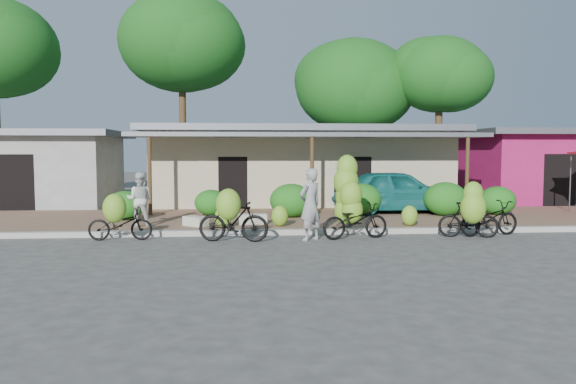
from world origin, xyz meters
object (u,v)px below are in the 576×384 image
(bike_center, at_px, (351,204))
(bystander, at_px, (140,199))
(bike_far_left, at_px, (119,221))
(bike_left, at_px, (232,218))
(tree_far_center, at_px, (178,41))
(bike_right, at_px, (470,213))
(tree_near_right, at_px, (435,73))
(vendor, at_px, (310,204))
(tree_center_right, at_px, (350,84))
(bike_far_right, at_px, (489,218))
(teal_van, at_px, (397,191))
(sack_near, at_px, (252,219))
(sack_far, at_px, (196,221))

(bike_center, xyz_separation_m, bystander, (-5.90, 1.80, 0.02))
(bike_far_left, xyz_separation_m, bike_left, (2.92, -0.46, 0.11))
(bystander, bearing_deg, bike_far_left, 88.85)
(tree_far_center, height_order, bike_right, tree_far_center)
(tree_near_right, xyz_separation_m, bike_left, (-9.99, -13.84, -5.62))
(tree_near_right, relative_size, vendor, 4.31)
(tree_far_center, distance_m, tree_center_right, 9.25)
(bike_far_right, xyz_separation_m, bystander, (-9.73, 1.82, 0.43))
(tree_center_right, bearing_deg, bystander, -123.04)
(bike_left, distance_m, teal_van, 7.91)
(tree_far_center, distance_m, bike_center, 17.46)
(tree_near_right, distance_m, sack_near, 15.79)
(bike_left, relative_size, sack_near, 2.19)
(bike_left, relative_size, bike_far_right, 0.96)
(sack_far, bearing_deg, vendor, -34.66)
(bike_left, bearing_deg, bike_far_right, -75.68)
(bike_far_left, relative_size, vendor, 0.88)
(tree_center_right, distance_m, teal_van, 11.55)
(bike_left, height_order, vendor, vendor)
(teal_van, bearing_deg, bike_left, 132.92)
(tree_far_center, height_order, bike_left, tree_far_center)
(bike_left, bearing_deg, tree_center_right, -11.24)
(tree_center_right, relative_size, sack_near, 9.74)
(tree_center_right, distance_m, bike_right, 16.59)
(vendor, relative_size, teal_van, 0.41)
(sack_far, height_order, bystander, bystander)
(bike_left, distance_m, sack_near, 2.78)
(bike_right, height_order, vendor, vendor)
(bike_left, distance_m, vendor, 2.04)
(bike_far_left, height_order, vendor, vendor)
(bike_far_left, relative_size, bike_far_right, 0.85)
(tree_center_right, xyz_separation_m, bike_right, (0.25, -15.74, -5.21))
(tree_far_center, bearing_deg, bike_center, -67.29)
(tree_far_center, relative_size, sack_near, 12.23)
(bike_far_right, relative_size, sack_far, 2.58)
(tree_near_right, relative_size, bike_right, 4.93)
(tree_far_center, height_order, vendor, tree_far_center)
(tree_near_right, bearing_deg, bike_far_right, -102.78)
(tree_center_right, xyz_separation_m, bike_left, (-5.99, -15.84, -5.26))
(bike_far_right, height_order, teal_van, teal_van)
(tree_center_right, xyz_separation_m, bike_far_right, (1.00, -15.25, -5.41))
(bike_far_right, bearing_deg, vendor, 80.06)
(tree_center_right, relative_size, bike_left, 4.46)
(tree_near_right, xyz_separation_m, bystander, (-12.74, -11.43, -5.34))
(tree_center_right, bearing_deg, bike_left, -110.72)
(tree_far_center, distance_m, bike_far_right, 19.32)
(tree_near_right, bearing_deg, sack_near, -130.30)
(sack_far, xyz_separation_m, teal_van, (6.88, 3.06, 0.63))
(bike_left, bearing_deg, sack_near, -1.94)
(tree_near_right, distance_m, bike_center, 15.83)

